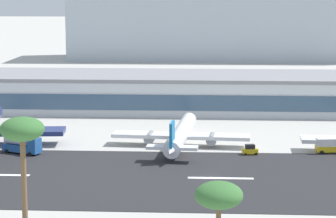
# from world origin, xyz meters

# --- Properties ---
(ground_plane) EXTENTS (1400.00, 1400.00, 0.00)m
(ground_plane) POSITION_xyz_m (0.00, 0.00, 0.00)
(ground_plane) COLOR #B2AFA8
(runway_strip) EXTENTS (800.00, 41.81, 0.08)m
(runway_strip) POSITION_xyz_m (0.00, -0.48, 0.04)
(runway_strip) COLOR #262628
(runway_strip) RESTS_ON ground_plane
(runway_centreline_dash_4) EXTENTS (12.00, 1.20, 0.01)m
(runway_centreline_dash_4) POSITION_xyz_m (1.95, -0.48, 0.09)
(runway_centreline_dash_4) COLOR white
(runway_centreline_dash_4) RESTS_ON runway_strip
(terminal_building) EXTENTS (177.99, 27.90, 10.17)m
(terminal_building) POSITION_xyz_m (-6.81, 74.27, 5.09)
(terminal_building) COLOR silver
(terminal_building) RESTS_ON ground_plane
(distant_hotel_block) EXTENTS (143.82, 38.30, 40.54)m
(distant_hotel_block) POSITION_xyz_m (5.84, 221.40, 20.27)
(distant_hotel_block) COLOR #A8B2BC
(distant_hotel_block) RESTS_ON ground_plane
(airliner_blue_tail_gate_1) EXTENTS (30.54, 38.97, 8.14)m
(airliner_blue_tail_gate_1) POSITION_xyz_m (-6.43, 25.86, 2.59)
(airliner_blue_tail_gate_1) COLOR silver
(airliner_blue_tail_gate_1) RESTS_ON ground_plane
(service_baggage_tug_0) EXTENTS (3.42, 2.33, 2.20)m
(service_baggage_tug_0) POSITION_xyz_m (8.32, 18.86, 1.05)
(service_baggage_tug_0) COLOR gold
(service_baggage_tug_0) RESTS_ON ground_plane
(service_fuel_truck_1) EXTENTS (8.84, 5.69, 3.95)m
(service_fuel_truck_1) POSITION_xyz_m (-39.29, 17.26, 2.03)
(service_fuel_truck_1) COLOR #23569E
(service_fuel_truck_1) RESTS_ON ground_plane
(service_box_truck_2) EXTENTS (6.24, 3.27, 3.25)m
(service_box_truck_2) POSITION_xyz_m (25.23, 21.20, 1.79)
(service_box_truck_2) COLOR gold
(service_box_truck_2) RESTS_ON ground_plane
(palm_tree_0) EXTENTS (5.48, 5.48, 13.17)m
(palm_tree_0) POSITION_xyz_m (0.85, -51.13, 11.42)
(palm_tree_0) COLOR brown
(palm_tree_0) RESTS_ON ground_plane
(palm_tree_3) EXTENTS (6.10, 6.10, 17.22)m
(palm_tree_3) POSITION_xyz_m (-25.66, -34.11, 15.00)
(palm_tree_3) COLOR brown
(palm_tree_3) RESTS_ON ground_plane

